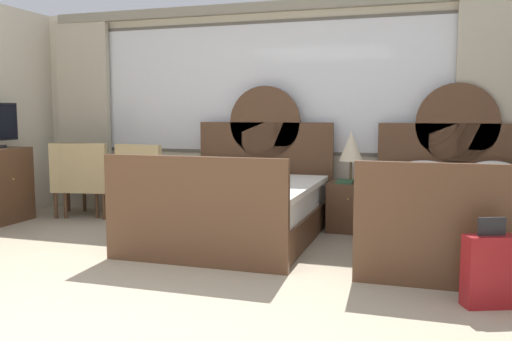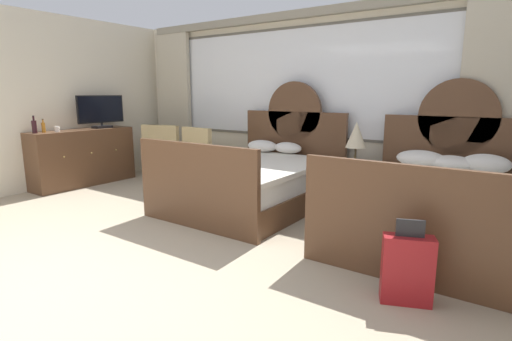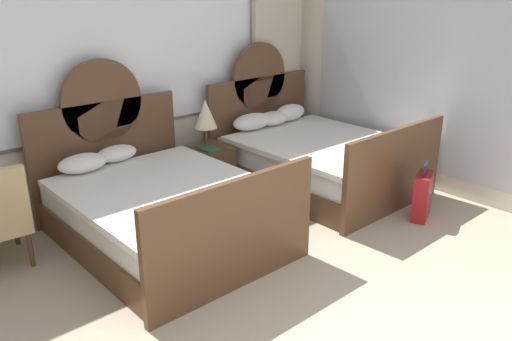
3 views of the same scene
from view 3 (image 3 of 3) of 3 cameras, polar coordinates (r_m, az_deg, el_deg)
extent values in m
cube|color=beige|center=(5.82, -18.03, 8.87)|extent=(6.46, 0.07, 2.70)
cube|color=#646054|center=(5.74, -18.17, 11.70)|extent=(4.86, 0.02, 1.66)
cube|color=white|center=(5.73, -18.14, 11.69)|extent=(4.78, 0.02, 1.58)
cube|color=#C1B79E|center=(7.19, 2.16, 11.41)|extent=(0.80, 0.08, 2.60)
cube|color=beige|center=(6.33, 21.33, 9.32)|extent=(0.07, 4.79, 2.70)
cube|color=#B2B7BC|center=(6.43, 18.78, 9.78)|extent=(0.01, 3.35, 2.27)
cube|color=brown|center=(5.10, -10.13, -6.25)|extent=(1.62, 2.11, 0.30)
cube|color=white|center=(4.99, -10.32, -3.44)|extent=(1.56, 2.01, 0.25)
cube|color=silver|center=(4.87, -9.93, -2.08)|extent=(1.66, 1.91, 0.06)
cube|color=brown|center=(5.83, -16.12, 1.51)|extent=(1.70, 0.06, 1.22)
cylinder|color=brown|center=(5.67, -16.71, 7.34)|extent=(0.89, 0.06, 0.89)
cube|color=brown|center=(4.16, -2.32, -7.24)|extent=(1.70, 0.06, 0.96)
ellipsoid|color=white|center=(5.41, -18.65, 0.78)|extent=(0.50, 0.32, 0.18)
ellipsoid|color=white|center=(5.64, -15.18, 1.84)|extent=(0.44, 0.26, 0.17)
cube|color=brown|center=(6.44, 6.84, -0.38)|extent=(1.62, 2.11, 0.30)
cube|color=white|center=(6.35, 6.94, 1.93)|extent=(1.56, 2.01, 0.25)
cube|color=silver|center=(6.25, 7.54, 3.08)|extent=(1.66, 1.91, 0.06)
cube|color=brown|center=(7.02, 0.34, 5.45)|extent=(1.70, 0.06, 1.22)
cylinder|color=brown|center=(6.89, 0.35, 10.34)|extent=(0.89, 0.06, 0.89)
cube|color=brown|center=(5.72, 15.12, -0.11)|extent=(1.70, 0.06, 0.96)
ellipsoid|color=white|center=(6.62, -0.45, 5.43)|extent=(0.57, 0.32, 0.21)
ellipsoid|color=white|center=(6.85, 1.83, 5.79)|extent=(0.47, 0.33, 0.17)
ellipsoid|color=white|center=(7.08, 3.78, 6.43)|extent=(0.50, 0.26, 0.22)
cube|color=brown|center=(6.21, -5.33, 0.16)|extent=(0.49, 0.49, 0.55)
sphere|color=tan|center=(5.98, -3.89, 0.63)|extent=(0.02, 0.02, 0.02)
cylinder|color=brown|center=(6.12, -5.50, 2.68)|extent=(0.14, 0.14, 0.02)
cylinder|color=brown|center=(6.08, -5.54, 3.75)|extent=(0.03, 0.03, 0.22)
cone|color=beige|center=(6.01, -5.63, 6.29)|extent=(0.27, 0.27, 0.34)
cube|color=#285133|center=(6.01, -5.29, 2.42)|extent=(0.18, 0.26, 0.03)
cube|color=tan|center=(5.12, -24.78, -3.35)|extent=(0.10, 0.56, 0.16)
cylinder|color=brown|center=(5.49, -25.10, -5.84)|extent=(0.04, 0.04, 0.33)
cylinder|color=brown|center=(5.03, -23.71, -7.99)|extent=(0.04, 0.04, 0.33)
cube|color=maroon|center=(5.75, 17.95, -2.75)|extent=(0.38, 0.27, 0.50)
cube|color=#232326|center=(5.64, 18.28, 0.18)|extent=(0.19, 0.09, 0.13)
cylinder|color=black|center=(5.71, 17.48, -5.34)|extent=(0.05, 0.04, 0.05)
cylinder|color=black|center=(5.96, 17.93, -4.27)|extent=(0.05, 0.04, 0.05)
camera|label=1|loc=(4.54, 62.32, -4.62)|focal=37.41mm
camera|label=2|loc=(5.37, 49.33, 3.43)|focal=27.51mm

